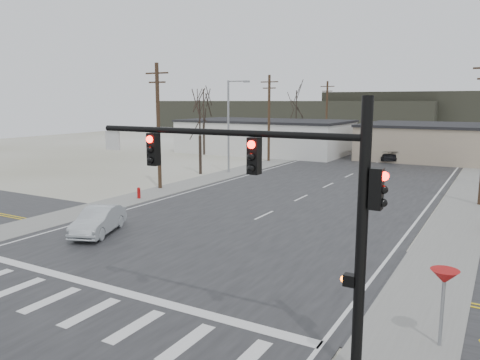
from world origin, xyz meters
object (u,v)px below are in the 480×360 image
at_px(traffic_signal_mast, 291,193).
at_px(fire_hydrant, 139,193).
at_px(car_far_b, 372,145).
at_px(sedan_crossing, 98,220).
at_px(car_far_a, 387,155).

bearing_deg(traffic_signal_mast, fire_hydrant, 141.87).
height_order(traffic_signal_mast, fire_hydrant, traffic_signal_mast).
xyz_separation_m(traffic_signal_mast, car_far_b, (-11.96, 56.77, -3.98)).
distance_m(sedan_crossing, car_far_a, 39.42).
relative_size(fire_hydrant, car_far_a, 0.18).
xyz_separation_m(traffic_signal_mast, fire_hydrant, (-18.09, 14.20, -4.22)).
relative_size(fire_hydrant, sedan_crossing, 0.20).
bearing_deg(sedan_crossing, fire_hydrant, 95.99).
xyz_separation_m(traffic_signal_mast, car_far_a, (-7.22, 45.07, -3.93)).
height_order(traffic_signal_mast, car_far_b, traffic_signal_mast).
height_order(traffic_signal_mast, car_far_a, traffic_signal_mast).
height_order(fire_hydrant, sedan_crossing, sedan_crossing).
bearing_deg(car_far_b, traffic_signal_mast, -64.70).
relative_size(traffic_signal_mast, car_far_b, 2.37).
bearing_deg(sedan_crossing, traffic_signal_mast, -46.63).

